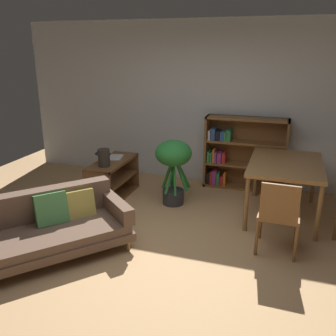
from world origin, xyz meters
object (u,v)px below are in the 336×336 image
Objects in this scene: desk_speaker at (104,158)px; bookshelf at (240,154)px; dining_table at (286,168)px; dining_chair_near at (279,213)px; fabric_couch at (38,228)px; media_console at (113,179)px; potted_floor_plant at (173,161)px; open_laptop at (111,156)px.

bookshelf reaches higher than desk_speaker.
dining_chair_near is (-0.03, -1.04, -0.20)m from dining_table.
fabric_couch is 1.80m from media_console.
dining_chair_near is (2.52, -0.92, 0.20)m from media_console.
media_console is 1.07× the size of potted_floor_plant.
potted_floor_plant is at bearing 61.08° from fabric_couch.
open_laptop is (-0.05, 1.93, 0.30)m from fabric_couch.
potted_floor_plant is 1.82m from dining_chair_near.
desk_speaker is at bearing -87.28° from media_console.
bookshelf is at bearing 57.32° from fabric_couch.
dining_table is at bearing 36.65° from fabric_couch.
media_console is 2.58m from dining_table.
bookshelf reaches higher than open_laptop.
potted_floor_plant reaches higher than dining_chair_near.
desk_speaker reaches higher than dining_table.
open_laptop reaches higher than fabric_couch.
dining_table is (2.58, 1.92, 0.38)m from fabric_couch.
bookshelf reaches higher than fabric_couch.
media_console is 2.69m from dining_chair_near.
dining_chair_near is at bearing -70.25° from bookshelf.
fabric_couch is at bearing -161.10° from dining_chair_near.
open_laptop is 2.81m from dining_chair_near.
dining_chair_near is (2.51, -0.65, -0.22)m from desk_speaker.
potted_floor_plant is 0.74× the size of dining_table.
fabric_couch is 3.24m from dining_table.
fabric_couch is at bearing -122.68° from bookshelf.
media_console is 4.10× the size of desk_speaker.
dining_table reaches higher than open_laptop.
open_laptop is at bearing 123.07° from media_console.
open_laptop is 1.77× the size of desk_speaker.
dining_chair_near reaches higher than open_laptop.
bookshelf is at bearing 127.99° from dining_table.
open_laptop is at bearing 157.90° from dining_chair_near.
desk_speaker reaches higher than media_console.
desk_speaker is at bearing -161.80° from potted_floor_plant.
potted_floor_plant is 1.57m from dining_table.
potted_floor_plant is at bearing 147.99° from dining_chair_near.
bookshelf is at bearing 36.98° from desk_speaker.
dining_chair_near is (2.61, -1.06, -0.12)m from open_laptop.
fabric_couch is 3.42m from bookshelf.
dining_chair_near reaches higher than desk_speaker.
bookshelf is at bearing 26.32° from open_laptop.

